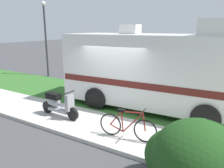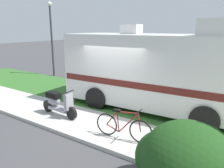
# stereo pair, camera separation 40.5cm
# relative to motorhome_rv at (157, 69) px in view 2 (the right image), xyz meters

# --- Properties ---
(ground_plane) EXTENTS (80.00, 80.00, 0.00)m
(ground_plane) POSITION_rel_motorhome_rv_xyz_m (-1.18, -1.48, -1.62)
(ground_plane) COLOR #424244
(sidewalk) EXTENTS (24.00, 2.00, 0.12)m
(sidewalk) POSITION_rel_motorhome_rv_xyz_m (-1.18, -2.68, -1.56)
(sidewalk) COLOR beige
(sidewalk) RESTS_ON ground
(grass_strip) EXTENTS (24.00, 3.40, 0.08)m
(grass_strip) POSITION_rel_motorhome_rv_xyz_m (-1.18, 0.02, -1.58)
(grass_strip) COLOR #336628
(grass_strip) RESTS_ON ground
(motorhome_rv) EXTENTS (6.96, 2.94, 3.41)m
(motorhome_rv) POSITION_rel_motorhome_rv_xyz_m (0.00, 0.00, 0.00)
(motorhome_rv) COLOR silver
(motorhome_rv) RESTS_ON ground
(scooter) EXTENTS (1.69, 0.50, 0.97)m
(scooter) POSITION_rel_motorhome_rv_xyz_m (-2.53, -2.78, -1.05)
(scooter) COLOR black
(scooter) RESTS_ON ground
(bicycle) EXTENTS (1.69, 0.52, 0.88)m
(bicycle) POSITION_rel_motorhome_rv_xyz_m (0.32, -2.99, -1.13)
(bicycle) COLOR black
(bicycle) RESTS_ON ground
(pickup_truck_near) EXTENTS (5.08, 2.26, 1.71)m
(pickup_truck_near) POSITION_rel_motorhome_rv_xyz_m (-0.72, 4.31, -0.70)
(pickup_truck_near) COLOR #B7B29E
(pickup_truck_near) RESTS_ON ground
(pickup_truck_far) EXTENTS (5.37, 2.46, 1.79)m
(pickup_truck_far) POSITION_rel_motorhome_rv_xyz_m (-1.39, 8.09, -0.67)
(pickup_truck_far) COLOR maroon
(pickup_truck_far) RESTS_ON ground
(bush_by_porch) EXTENTS (2.14, 1.61, 1.52)m
(bush_by_porch) POSITION_rel_motorhome_rv_xyz_m (2.40, -4.16, -0.91)
(bush_by_porch) COLOR #1E4719
(bush_by_porch) RESTS_ON ground
(street_lamp_post) EXTENTS (0.28, 0.28, 4.73)m
(street_lamp_post) POSITION_rel_motorhome_rv_xyz_m (-8.26, 2.12, 1.21)
(street_lamp_post) COLOR #333338
(street_lamp_post) RESTS_ON ground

